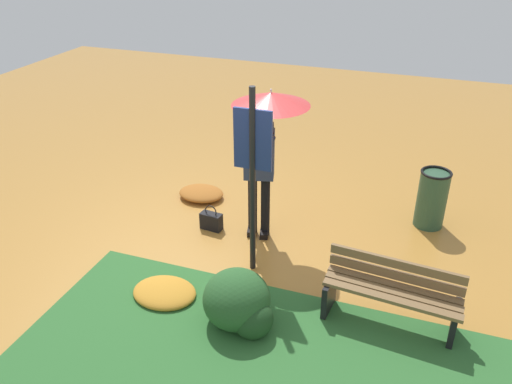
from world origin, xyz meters
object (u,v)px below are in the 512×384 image
Objects in this scene: trash_bin at (432,199)px; person_with_umbrella at (266,127)px; park_bench at (392,294)px; handbag at (211,221)px; info_sign_post at (253,161)px.

person_with_umbrella is at bearing -154.56° from trash_bin.
trash_bin reaches higher than park_bench.
person_with_umbrella is at bearing 9.66° from handbag.
handbag is at bearing 156.25° from park_bench.
info_sign_post is 1.64× the size of park_bench.
park_bench is (1.81, -1.24, -1.15)m from person_with_umbrella.
info_sign_post is 1.69m from handbag.
person_with_umbrella is 0.78m from info_sign_post.
info_sign_post is 6.22× the size of handbag.
person_with_umbrella reaches higher than trash_bin.
handbag is at bearing 142.77° from info_sign_post.
info_sign_post is at bearing 164.32° from park_bench.
park_bench is at bearing -34.56° from person_with_umbrella.
park_bench is (2.54, -1.12, 0.28)m from handbag.
trash_bin is (2.82, 1.12, 0.29)m from handbag.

